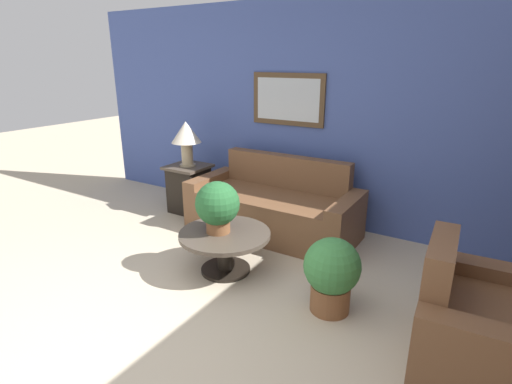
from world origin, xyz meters
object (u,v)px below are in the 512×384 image
(coffee_table, at_px, (225,243))
(potted_plant_floor, at_px, (332,272))
(armchair, at_px, (491,332))
(side_table, at_px, (189,188))
(table_lamp, at_px, (186,136))
(couch_main, at_px, (274,208))
(potted_plant_on_table, at_px, (217,205))

(coffee_table, distance_m, potted_plant_floor, 1.09)
(armchair, xyz_separation_m, side_table, (-3.54, 1.20, 0.03))
(side_table, bearing_deg, coffee_table, -38.06)
(side_table, distance_m, table_lamp, 0.70)
(coffee_table, xyz_separation_m, potted_plant_floor, (1.09, -0.07, 0.05))
(couch_main, height_order, potted_plant_on_table, potted_plant_on_table)
(couch_main, height_order, side_table, couch_main)
(side_table, xyz_separation_m, potted_plant_on_table, (1.29, -1.07, 0.35))
(potted_plant_on_table, height_order, potted_plant_floor, potted_plant_on_table)
(potted_plant_on_table, bearing_deg, couch_main, 90.22)
(side_table, xyz_separation_m, potted_plant_floor, (2.43, -1.12, 0.02))
(armchair, height_order, potted_plant_on_table, potted_plant_on_table)
(couch_main, xyz_separation_m, potted_plant_on_table, (0.00, -1.07, 0.37))
(coffee_table, bearing_deg, side_table, 141.94)
(side_table, bearing_deg, potted_plant_on_table, -39.85)
(couch_main, relative_size, armchair, 1.87)
(coffee_table, bearing_deg, potted_plant_on_table, -160.49)
(coffee_table, relative_size, table_lamp, 1.50)
(armchair, height_order, table_lamp, table_lamp)
(coffee_table, relative_size, side_table, 1.37)
(coffee_table, height_order, table_lamp, table_lamp)
(couch_main, relative_size, potted_plant_floor, 3.13)
(armchair, distance_m, side_table, 3.74)
(armchair, height_order, coffee_table, armchair)
(potted_plant_on_table, bearing_deg, side_table, 140.15)
(potted_plant_on_table, bearing_deg, armchair, -3.36)
(coffee_table, distance_m, side_table, 1.71)
(coffee_table, xyz_separation_m, table_lamp, (-1.34, 1.05, 0.72))
(couch_main, xyz_separation_m, table_lamp, (-1.28, 0.00, 0.72))
(side_table, distance_m, potted_plant_on_table, 1.71)
(coffee_table, xyz_separation_m, potted_plant_on_table, (-0.06, -0.02, 0.37))
(potted_plant_floor, bearing_deg, side_table, 155.21)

